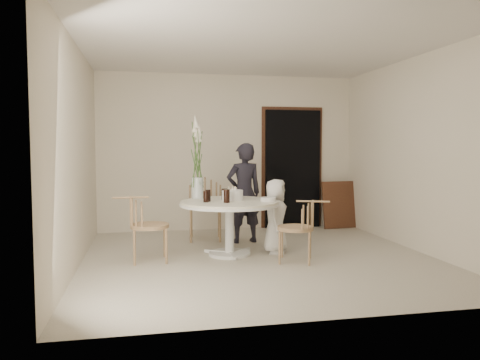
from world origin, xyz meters
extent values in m
plane|color=beige|center=(0.00, 0.00, 0.00)|extent=(4.50, 4.50, 0.00)
plane|color=silver|center=(0.00, 0.00, 2.70)|extent=(4.50, 4.50, 0.00)
plane|color=beige|center=(0.00, 2.25, 1.35)|extent=(4.50, 0.00, 4.50)
plane|color=beige|center=(0.00, -2.25, 1.35)|extent=(4.50, 0.00, 4.50)
plane|color=beige|center=(-2.25, 0.00, 1.35)|extent=(0.00, 4.50, 4.50)
plane|color=beige|center=(2.25, 0.00, 1.35)|extent=(0.00, 4.50, 4.50)
cube|color=black|center=(1.15, 2.19, 1.05)|extent=(1.00, 0.10, 2.10)
cube|color=brown|center=(1.15, 2.23, 1.11)|extent=(1.12, 0.03, 2.22)
cylinder|color=silver|center=(-0.35, 0.25, 0.02)|extent=(0.56, 0.56, 0.04)
cylinder|color=silver|center=(-0.35, 0.25, 0.34)|extent=(0.12, 0.12, 0.65)
cylinder|color=silver|center=(-0.35, 0.25, 0.68)|extent=(1.33, 1.33, 0.03)
cylinder|color=white|center=(-0.35, 0.25, 0.71)|extent=(1.30, 1.30, 0.04)
cube|color=brown|center=(1.95, 1.95, 0.42)|extent=(0.64, 0.24, 0.83)
cylinder|color=tan|center=(-0.78, 1.16, 0.25)|extent=(0.03, 0.03, 0.50)
cylinder|color=tan|center=(-0.34, 1.11, 0.25)|extent=(0.03, 0.03, 0.50)
cylinder|color=tan|center=(-0.73, 1.60, 0.25)|extent=(0.03, 0.03, 0.50)
cylinder|color=tan|center=(-0.29, 1.54, 0.25)|extent=(0.03, 0.03, 0.50)
cylinder|color=tan|center=(-0.54, 1.35, 0.52)|extent=(0.55, 0.55, 0.06)
cylinder|color=tan|center=(0.30, -0.03, 0.20)|extent=(0.03, 0.03, 0.41)
cylinder|color=tan|center=(0.16, -0.37, 0.20)|extent=(0.03, 0.03, 0.41)
cylinder|color=tan|center=(0.63, -0.16, 0.20)|extent=(0.03, 0.03, 0.41)
cylinder|color=tan|center=(0.50, -0.50, 0.20)|extent=(0.03, 0.03, 0.41)
cylinder|color=tan|center=(0.40, -0.27, 0.43)|extent=(0.45, 0.45, 0.05)
cylinder|color=tan|center=(-1.20, -0.08, 0.22)|extent=(0.03, 0.03, 0.43)
cylinder|color=tan|center=(-1.21, 0.31, 0.22)|extent=(0.03, 0.03, 0.43)
cylinder|color=tan|center=(-1.59, -0.08, 0.22)|extent=(0.03, 0.03, 0.43)
cylinder|color=tan|center=(-1.59, 0.30, 0.22)|extent=(0.03, 0.03, 0.43)
cylinder|color=tan|center=(-1.40, 0.11, 0.45)|extent=(0.48, 0.48, 0.05)
imported|color=black|center=(0.01, 1.04, 0.75)|extent=(0.60, 0.44, 1.50)
imported|color=silver|center=(0.29, 0.26, 0.50)|extent=(0.48, 0.58, 1.01)
cylinder|color=white|center=(-0.30, 0.32, 0.80)|extent=(0.28, 0.28, 0.14)
cylinder|color=#DCBD8B|center=(-0.30, 0.32, 0.89)|extent=(0.01, 0.01, 0.05)
cylinder|color=#DCBD8B|center=(-0.25, 0.36, 0.89)|extent=(0.01, 0.01, 0.05)
cylinder|color=#DCBD8B|center=(-0.34, 0.35, 0.89)|extent=(0.01, 0.01, 0.05)
cylinder|color=#DCBD8B|center=(-0.27, 0.28, 0.89)|extent=(0.01, 0.01, 0.05)
cylinder|color=black|center=(-0.64, 0.24, 0.81)|extent=(0.07, 0.07, 0.16)
cylinder|color=black|center=(-0.42, 0.05, 0.82)|extent=(0.09, 0.09, 0.17)
cylinder|color=black|center=(-0.68, 0.17, 0.80)|extent=(0.07, 0.07, 0.15)
cylinder|color=black|center=(-0.41, 0.33, 0.81)|extent=(0.09, 0.09, 0.16)
cylinder|color=white|center=(0.15, 0.11, 0.76)|extent=(0.23, 0.23, 0.05)
cylinder|color=silver|center=(-0.73, 0.64, 0.88)|extent=(0.16, 0.16, 0.29)
cylinder|color=#41692D|center=(-0.71, 0.66, 1.24)|extent=(0.01, 0.01, 0.73)
cone|color=white|center=(-0.71, 0.66, 1.61)|extent=(0.07, 0.07, 0.19)
cylinder|color=#41692D|center=(-0.74, 0.67, 1.27)|extent=(0.01, 0.01, 0.80)
cone|color=white|center=(-0.74, 0.67, 1.67)|extent=(0.07, 0.07, 0.19)
cylinder|color=#41692D|center=(-0.76, 0.65, 1.31)|extent=(0.01, 0.01, 0.86)
cone|color=white|center=(-0.76, 0.65, 1.74)|extent=(0.07, 0.07, 0.19)
cylinder|color=#41692D|center=(-0.76, 0.62, 1.34)|extent=(0.01, 0.01, 0.92)
cone|color=white|center=(-0.76, 0.62, 1.80)|extent=(0.07, 0.07, 0.19)
cylinder|color=#41692D|center=(-0.73, 0.61, 1.24)|extent=(0.01, 0.01, 0.73)
cone|color=white|center=(-0.73, 0.61, 1.61)|extent=(0.07, 0.07, 0.19)
cylinder|color=#41692D|center=(-0.70, 0.63, 1.27)|extent=(0.01, 0.01, 0.80)
cone|color=white|center=(-0.70, 0.63, 1.67)|extent=(0.07, 0.07, 0.19)
camera|label=1|loc=(-1.45, -5.83, 1.44)|focal=35.00mm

